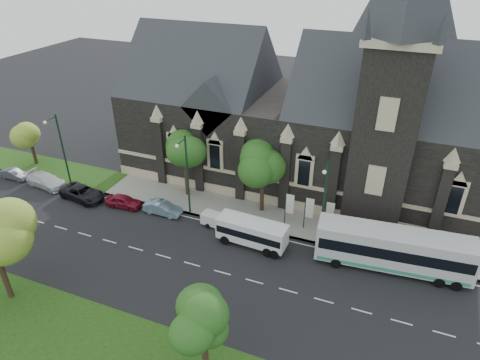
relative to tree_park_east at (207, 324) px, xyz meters
The scene contains 21 objects.
ground 12.10m from the tree_park_east, 123.52° to the left, with size 160.00×160.00×0.00m, color black.
sidewalk 20.33m from the tree_park_east, 108.16° to the left, with size 80.00×5.00×0.15m, color gray.
museum 28.35m from the tree_park_east, 92.16° to the left, with size 40.00×17.70×29.90m.
tree_park_east is the anchor object (origin of this frame).
tree_walk_right 20.29m from the tree_park_east, 98.42° to the left, with size 4.08×4.08×7.80m.
tree_walk_left 23.36m from the tree_park_east, 120.87° to the left, with size 3.91×3.91×7.64m.
tree_walk_far 39.20m from the tree_park_east, 150.16° to the left, with size 3.40×3.40×6.28m.
street_lamp_near 16.86m from the tree_park_east, 76.89° to the left, with size 0.36×1.88×9.00m.
street_lamp_mid 19.32m from the tree_park_east, 121.79° to the left, with size 0.36×1.88×9.00m.
street_lamp_far 30.90m from the tree_park_east, 147.90° to the left, with size 0.36×1.88×9.00m.
banner_flag_left 18.46m from the tree_park_east, 89.65° to the left, with size 0.90×0.10×4.00m.
banner_flag_center 18.58m from the tree_park_east, 83.43° to the left, with size 0.90×0.10×4.00m.
banner_flag_right 18.91m from the tree_park_east, 77.35° to the left, with size 0.90×0.10×4.00m.
tour_coach 18.82m from the tree_park_east, 56.03° to the left, with size 13.36×3.97×3.84m.
shuttle_bus 14.54m from the tree_park_east, 98.65° to the left, with size 6.84×2.72×2.60m.
box_trailer 17.53m from the tree_park_east, 114.80° to the left, with size 2.62×1.55×1.37m.
sedan 20.46m from the tree_park_east, 129.69° to the left, with size 1.47×4.20×1.39m, color #7999AF.
car_far_red 23.40m from the tree_park_east, 139.25° to the left, with size 1.65×4.10×1.40m, color maroon.
car_far_white 32.79m from the tree_park_east, 151.77° to the left, with size 2.18×5.36×1.55m, color silver.
car_far_black 27.39m from the tree_park_east, 147.12° to the left, with size 2.53×5.48×1.52m, color black.
car_far_grey 37.30m from the tree_park_east, 155.46° to the left, with size 1.30×3.73×1.23m, color #454A51.
Camera 1 is at (14.84, -25.54, 25.34)m, focal length 31.44 mm.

